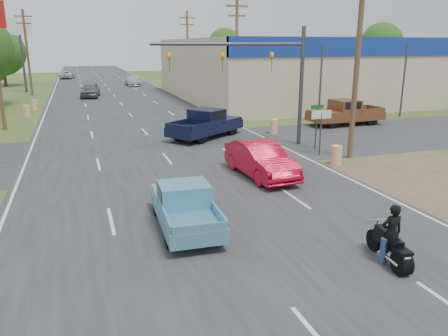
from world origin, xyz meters
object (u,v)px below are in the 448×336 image
object	(u,v)px
red_convertible	(261,160)
distant_car_white	(67,75)
brown_pickup	(344,112)
motorcycle	(391,249)
blue_pickup	(184,205)
rider	(391,236)
distant_car_grey	(90,90)
distant_car_silver	(133,81)
navy_pickup	(207,123)

from	to	relation	value
red_convertible	distant_car_white	xyz separation A→B (m)	(-9.14, 68.16, -0.12)
red_convertible	brown_pickup	world-z (taller)	brown_pickup
motorcycle	blue_pickup	distance (m)	6.58
distant_car_white	rider	bearing A→B (deg)	104.13
distant_car_grey	motorcycle	bearing A→B (deg)	-74.34
distant_car_white	blue_pickup	bearing A→B (deg)	100.78
blue_pickup	motorcycle	bearing A→B (deg)	-40.44
distant_car_silver	brown_pickup	bearing A→B (deg)	-77.07
rider	motorcycle	bearing A→B (deg)	90.00
navy_pickup	red_convertible	bearing A→B (deg)	-36.78
navy_pickup	distant_car_white	world-z (taller)	navy_pickup
distant_car_silver	distant_car_white	world-z (taller)	distant_car_silver
brown_pickup	distant_car_grey	distance (m)	31.00
navy_pickup	distant_car_white	distance (m)	59.45
rider	navy_pickup	bearing A→B (deg)	-83.28
motorcycle	brown_pickup	distance (m)	22.66
blue_pickup	rider	bearing A→B (deg)	-40.08
red_convertible	distant_car_white	bearing A→B (deg)	93.86
brown_pickup	distant_car_silver	bearing A→B (deg)	13.31
blue_pickup	distant_car_grey	bearing A→B (deg)	94.67
navy_pickup	brown_pickup	xyz separation A→B (m)	(11.26, 1.10, 0.02)
blue_pickup	navy_pickup	distance (m)	14.85
motorcycle	distant_car_silver	xyz separation A→B (m)	(0.35, 59.15, 0.24)
distant_car_silver	distant_car_white	distance (m)	20.43
rider	distant_car_grey	world-z (taller)	same
brown_pickup	distant_car_white	xyz separation A→B (m)	(-20.59, 57.61, -0.30)
rider	navy_pickup	size ratio (longest dim) A/B	0.28
distant_car_grey	distant_car_white	xyz separation A→B (m)	(-2.84, 32.19, -0.16)
red_convertible	navy_pickup	distance (m)	9.45
navy_pickup	brown_pickup	world-z (taller)	brown_pickup
brown_pickup	distant_car_white	world-z (taller)	brown_pickup
rider	distant_car_white	bearing A→B (deg)	-76.14
rider	navy_pickup	xyz separation A→B (m)	(0.11, 18.44, 0.11)
motorcycle	blue_pickup	world-z (taller)	blue_pickup
red_convertible	brown_pickup	distance (m)	15.57
red_convertible	distant_car_grey	bearing A→B (deg)	96.15
distant_car_grey	distant_car_white	bearing A→B (deg)	102.66
rider	brown_pickup	distance (m)	22.61
rider	brown_pickup	world-z (taller)	brown_pickup
navy_pickup	distant_car_silver	size ratio (longest dim) A/B	1.20
distant_car_grey	distant_car_silver	distance (m)	15.65
blue_pickup	distant_car_grey	world-z (taller)	distant_car_grey
blue_pickup	distant_car_white	size ratio (longest dim) A/B	0.96
blue_pickup	distant_car_white	distance (m)	72.85
red_convertible	distant_car_grey	distance (m)	36.51
brown_pickup	rider	bearing A→B (deg)	147.55
motorcycle	brown_pickup	world-z (taller)	brown_pickup
red_convertible	distant_car_silver	xyz separation A→B (m)	(0.41, 50.11, -0.09)
motorcycle	navy_pickup	world-z (taller)	navy_pickup
distant_car_grey	distant_car_silver	size ratio (longest dim) A/B	1.00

